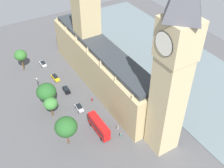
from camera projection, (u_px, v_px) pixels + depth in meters
ground_plane at (98, 85)px, 108.35m from camera, size 140.39×140.39×0.00m
river_thames at (166, 60)px, 121.98m from camera, size 41.81×126.35×0.25m
parliament_building at (100, 61)px, 104.12m from camera, size 12.13×62.33×33.14m
clock_tower at (174, 63)px, 66.72m from camera, size 8.43×8.43×58.96m
car_white_opposite_hall at (43, 64)px, 118.27m from camera, size 1.92×4.29×1.74m
car_yellow_cab_trailing at (55, 77)px, 110.66m from camera, size 2.11×4.87×1.74m
car_black_leading at (66, 90)px, 104.68m from camera, size 2.13×4.42×1.74m
car_silver_kerbside at (79, 108)px, 97.11m from camera, size 2.05×4.31×1.74m
double_decker_bus_by_river_gate at (99, 126)px, 88.01m from camera, size 2.74×10.53×4.75m
pedestrian_far_end at (121, 135)px, 87.67m from camera, size 0.58×0.47×1.54m
pedestrian_near_tower at (118, 127)px, 90.09m from camera, size 0.55×0.64×1.56m
pedestrian_under_trees at (92, 99)px, 100.61m from camera, size 0.70×0.70×1.69m
plane_tree_midblock at (51, 104)px, 91.82m from camera, size 4.78×4.78×7.67m
plane_tree_corner at (20, 55)px, 111.85m from camera, size 5.10×5.10×9.40m
plane_tree_slot_10 at (46, 92)px, 93.74m from camera, size 6.80×6.80×10.36m
plane_tree_slot_11 at (66, 127)px, 81.24m from camera, size 6.83×6.83×10.43m
street_lamp_slot_12 at (37, 82)px, 103.35m from camera, size 0.56×0.56×5.83m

